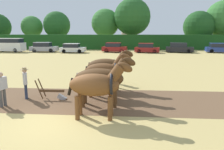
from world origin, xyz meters
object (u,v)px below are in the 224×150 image
object	(u,v)px
tree_far_right	(224,19)
parked_car_center_left	(73,48)
parked_car_center	(114,48)
tree_center	(105,23)
tree_left	(32,27)
parked_van	(9,45)
draft_horse_trail_right	(107,67)
parked_car_far_right	(219,48)
draft_horse_lead_left	(97,85)
parked_car_left	(44,47)
draft_horse_lead_right	(102,78)
tree_right	(199,26)
draft_horse_trail_left	(105,71)
plow	(54,93)
farmer_beside_team	(113,69)
parked_car_right	(179,48)
farmer_onlooker_left	(2,87)
parked_car_center_right	(147,48)
farmer_at_plow	(25,81)
church_spire	(126,10)
tree_center_left	(57,25)
tree_center_right	(132,17)

from	to	relation	value
tree_far_right	parked_car_center_left	xyz separation A→B (m)	(-28.61, -11.65, -5.18)
tree_far_right	parked_car_center	size ratio (longest dim) A/B	2.26
tree_center	tree_left	bearing A→B (deg)	178.55
tree_far_right	parked_van	world-z (taller)	tree_far_right
draft_horse_trail_right	parked_car_far_right	size ratio (longest dim) A/B	0.67
draft_horse_lead_left	parked_car_left	world-z (taller)	draft_horse_lead_left
tree_far_right	parked_car_center_left	world-z (taller)	tree_far_right
draft_horse_lead_right	parked_car_far_right	xyz separation A→B (m)	(16.65, 26.13, -0.57)
tree_right	draft_horse_trail_left	xyz separation A→B (m)	(-16.64, -34.67, -2.99)
parked_car_center_left	tree_right	bearing A→B (deg)	27.35
parked_van	draft_horse_trail_left	bearing A→B (deg)	-49.65
plow	parked_van	world-z (taller)	parked_van
tree_left	farmer_beside_team	bearing A→B (deg)	-60.87
parked_car_center	parked_car_right	xyz separation A→B (m)	(10.54, -0.09, -0.01)
draft_horse_lead_left	farmer_onlooker_left	xyz separation A→B (m)	(-4.47, 1.17, -0.42)
draft_horse_lead_right	plow	xyz separation A→B (m)	(-2.49, 0.83, -0.98)
parked_car_center	parked_car_center_right	bearing A→B (deg)	0.14
tree_right	draft_horse_lead_right	size ratio (longest dim) A/B	2.54
draft_horse_trail_left	parked_car_center_right	bearing A→B (deg)	80.09
parked_van	parked_car_center_right	world-z (taller)	parked_van
tree_right	draft_horse_lead_right	bearing A→B (deg)	-114.78
farmer_beside_team	farmer_onlooker_left	world-z (taller)	farmer_onlooker_left
tree_center	plow	size ratio (longest dim) A/B	5.25
tree_left	parked_van	xyz separation A→B (m)	(0.87, -12.50, -3.19)
draft_horse_trail_left	parked_car_center_right	xyz separation A→B (m)	(5.05, 24.16, -0.62)
draft_horse_lead_left	farmer_at_plow	bearing A→B (deg)	150.44
church_spire	plow	size ratio (longest dim) A/B	12.13
parked_car_left	parked_car_center_left	world-z (taller)	parked_car_left
parked_van	parked_car_center	world-z (taller)	parked_van
draft_horse_trail_right	farmer_at_plow	distance (m)	4.58
draft_horse_lead_left	parked_car_center	bearing A→B (deg)	92.10
tree_center	draft_horse_trail_left	xyz separation A→B (m)	(2.48, -36.74, -3.75)
draft_horse_trail_right	parked_car_center_left	size ratio (longest dim) A/B	0.70
tree_right	draft_horse_trail_left	size ratio (longest dim) A/B	2.83
tree_center_left	parked_car_center	distance (m)	18.00
tree_far_right	church_spire	size ratio (longest dim) A/B	0.51
tree_left	draft_horse_trail_right	world-z (taller)	tree_left
parked_car_center	tree_center_right	bearing A→B (deg)	78.89
tree_center	farmer_beside_team	size ratio (longest dim) A/B	5.04
tree_center_left	farmer_beside_team	bearing A→B (deg)	-68.42
draft_horse_lead_left	parked_car_center_right	distance (m)	27.62
tree_right	parked_car_right	distance (m)	12.28
parked_van	church_spire	bearing A→B (deg)	64.20
parked_van	parked_car_center_right	distance (m)	22.86
parked_car_center_left	parked_car_left	bearing A→B (deg)	170.31
parked_car_far_right	tree_center	bearing A→B (deg)	157.48
parked_car_right	parked_car_far_right	world-z (taller)	parked_car_right
tree_far_right	plow	world-z (taller)	tree_far_right
tree_right	tree_far_right	size ratio (longest dim) A/B	0.78
farmer_beside_team	parked_car_left	bearing A→B (deg)	97.44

